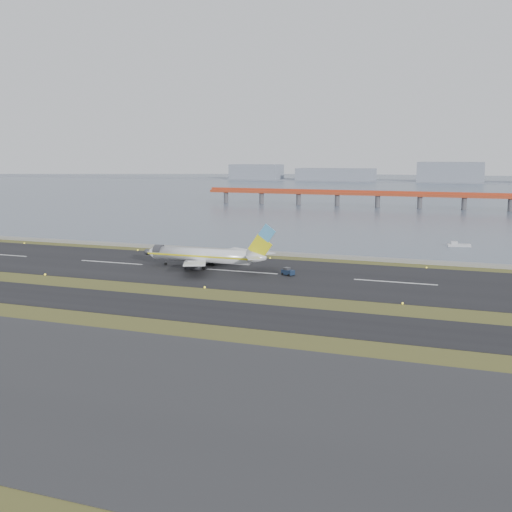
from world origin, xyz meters
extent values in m
plane|color=#374217|center=(0.00, 0.00, 0.00)|extent=(1000.00, 1000.00, 0.00)
cube|color=#2E2E30|center=(0.00, -55.00, 0.05)|extent=(1000.00, 50.00, 0.10)
cube|color=black|center=(0.00, -12.00, 0.05)|extent=(1000.00, 18.00, 0.10)
cube|color=black|center=(0.00, 30.00, 0.05)|extent=(1000.00, 45.00, 0.10)
cube|color=gray|center=(0.00, 60.00, 0.50)|extent=(1000.00, 2.50, 1.00)
cube|color=#4D5B6F|center=(0.00, 460.00, 0.00)|extent=(1400.00, 800.00, 1.30)
cube|color=#B63E1F|center=(20.00, 250.00, 7.50)|extent=(260.00, 5.00, 1.60)
cube|color=#B63E1F|center=(20.00, 250.00, 9.00)|extent=(260.00, 0.40, 1.40)
cylinder|color=#4C4C51|center=(-76.00, 250.00, 3.00)|extent=(2.80, 2.80, 7.00)
cylinder|color=#4C4C51|center=(20.00, 250.00, 3.00)|extent=(2.80, 2.80, 7.00)
cube|color=gray|center=(0.00, 620.00, 0.00)|extent=(1400.00, 80.00, 1.00)
cube|color=gray|center=(-220.00, 620.00, 9.00)|extent=(60.00, 35.00, 18.00)
cube|color=gray|center=(-120.00, 620.00, 7.00)|extent=(90.00, 35.00, 14.00)
cube|color=gray|center=(10.00, 620.00, 11.00)|extent=(70.00, 35.00, 22.00)
cylinder|color=white|center=(-12.35, 31.51, 3.50)|extent=(28.00, 3.80, 3.80)
cone|color=white|center=(-27.95, 31.51, 3.50)|extent=(3.20, 3.80, 3.80)
cone|color=white|center=(3.85, 31.51, 3.80)|extent=(5.00, 3.80, 3.80)
cube|color=yellow|center=(-12.35, 29.59, 3.50)|extent=(31.00, 0.06, 0.45)
cube|color=yellow|center=(-12.35, 33.43, 3.50)|extent=(31.00, 0.06, 0.45)
cube|color=white|center=(-10.15, 23.01, 2.80)|extent=(11.31, 15.89, 1.66)
cube|color=white|center=(-10.15, 40.01, 2.80)|extent=(11.31, 15.89, 1.66)
cylinder|color=#393A3F|center=(-11.85, 25.51, 1.60)|extent=(4.20, 2.10, 2.10)
cylinder|color=#393A3F|center=(-11.85, 37.51, 1.60)|extent=(4.20, 2.10, 2.10)
cube|color=yellow|center=(4.65, 31.51, 6.70)|extent=(6.80, 0.35, 6.85)
cube|color=#4CA0D9|center=(6.55, 31.51, 10.40)|extent=(4.85, 0.37, 4.90)
cube|color=white|center=(4.15, 27.71, 4.30)|extent=(5.64, 6.80, 0.22)
cube|color=white|center=(4.15, 35.31, 4.30)|extent=(5.64, 6.80, 0.22)
cylinder|color=black|center=(-23.35, 31.51, 0.45)|extent=(0.80, 0.28, 0.80)
cylinder|color=black|center=(-10.85, 28.71, 0.55)|extent=(1.00, 0.38, 1.00)
cylinder|color=black|center=(-10.85, 34.31, 0.55)|extent=(1.00, 0.38, 1.00)
cube|color=#15223A|center=(13.12, 29.21, 0.90)|extent=(3.67, 2.99, 1.20)
cube|color=#393A3F|center=(12.75, 29.37, 1.71)|extent=(1.91, 1.96, 0.70)
cylinder|color=black|center=(11.78, 28.94, 0.35)|extent=(0.76, 0.57, 0.70)
cylinder|color=black|center=(12.45, 30.40, 0.35)|extent=(0.76, 0.57, 0.70)
cylinder|color=black|center=(13.78, 28.01, 0.35)|extent=(0.76, 0.57, 0.70)
cylinder|color=black|center=(14.46, 29.47, 0.35)|extent=(0.76, 0.57, 0.70)
cube|color=silver|center=(50.58, 98.90, 0.43)|extent=(7.79, 3.93, 0.96)
cube|color=silver|center=(49.03, 98.55, 1.28)|extent=(2.45, 2.13, 0.96)
camera|label=1|loc=(62.55, -123.56, 30.61)|focal=45.00mm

